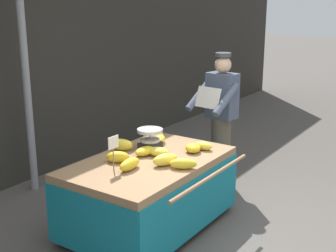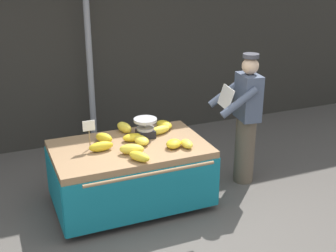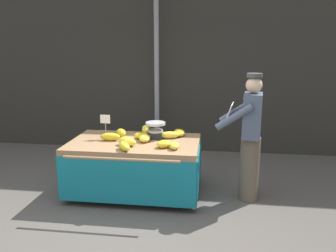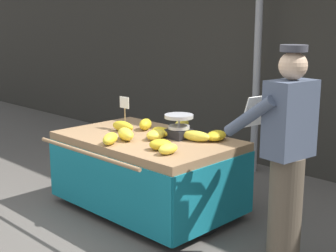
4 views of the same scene
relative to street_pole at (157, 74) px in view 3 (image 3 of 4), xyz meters
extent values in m
plane|color=#514C47|center=(0.10, -2.78, -1.53)|extent=(60.00, 60.00, 0.00)
cube|color=#2D2B26|center=(0.10, 0.42, 0.51)|extent=(16.00, 0.24, 4.09)
cylinder|color=gray|center=(0.00, 0.00, 0.00)|extent=(0.09, 0.09, 3.07)
cube|color=#93704C|center=(0.00, -1.84, -0.81)|extent=(1.77, 1.10, 0.08)
cylinder|color=black|center=(-0.81, -1.84, -1.18)|extent=(0.05, 0.71, 0.71)
cylinder|color=#B7B7BC|center=(-0.84, -1.84, -1.18)|extent=(0.01, 0.13, 0.13)
cylinder|color=black|center=(0.80, -1.84, -1.18)|extent=(0.05, 0.71, 0.71)
cylinder|color=#B7B7BC|center=(0.83, -1.84, -1.18)|extent=(0.01, 0.13, 0.13)
cylinder|color=#4C4742|center=(0.00, -1.37, -1.19)|extent=(0.05, 0.05, 0.69)
cube|color=#147284|center=(0.00, -2.39, -1.15)|extent=(1.77, 0.02, 0.60)
cube|color=#147284|center=(0.00, -1.29, -1.15)|extent=(1.77, 0.02, 0.60)
cube|color=#147284|center=(-0.89, -1.84, -1.15)|extent=(0.02, 1.10, 0.60)
cube|color=#147284|center=(0.88, -1.84, -1.15)|extent=(0.02, 1.10, 0.60)
cylinder|color=#93704C|center=(0.00, -2.57, -0.79)|extent=(1.42, 0.04, 0.04)
cube|color=black|center=(0.26, -1.66, -0.72)|extent=(0.20, 0.20, 0.09)
cylinder|color=#B7B7BC|center=(0.26, -1.66, -0.62)|extent=(0.02, 0.02, 0.11)
cylinder|color=#B7B7BC|center=(0.26, -1.66, -0.55)|extent=(0.28, 0.28, 0.04)
cylinder|color=#B7B7BC|center=(0.26, -1.66, -0.66)|extent=(0.21, 0.21, 0.03)
cylinder|color=#997A51|center=(-0.44, -1.75, -0.66)|extent=(0.01, 0.01, 0.22)
cube|color=white|center=(-0.44, -1.75, -0.49)|extent=(0.14, 0.01, 0.12)
ellipsoid|color=yellow|center=(0.59, -2.14, -0.72)|extent=(0.12, 0.20, 0.09)
ellipsoid|color=yellow|center=(-0.03, -2.28, -0.72)|extent=(0.24, 0.28, 0.10)
ellipsoid|color=gold|center=(-0.34, -1.86, -0.71)|extent=(0.29, 0.13, 0.11)
ellipsoid|color=gold|center=(0.45, -2.09, -0.72)|extent=(0.26, 0.25, 0.10)
ellipsoid|color=yellow|center=(-0.05, -2.07, -0.71)|extent=(0.30, 0.23, 0.12)
ellipsoid|color=yellow|center=(0.07, -1.42, -0.70)|extent=(0.19, 0.28, 0.13)
ellipsoid|color=gold|center=(0.58, -1.48, -0.72)|extent=(0.21, 0.28, 0.10)
ellipsoid|color=yellow|center=(0.45, -1.63, -0.72)|extent=(0.32, 0.19, 0.10)
ellipsoid|color=yellow|center=(0.14, -1.86, -0.72)|extent=(0.19, 0.25, 0.10)
ellipsoid|color=gold|center=(0.08, -1.73, -0.72)|extent=(0.27, 0.19, 0.09)
ellipsoid|color=gold|center=(-0.25, -1.64, -0.71)|extent=(0.23, 0.26, 0.11)
cylinder|color=brown|center=(1.57, -1.84, -1.09)|extent=(0.26, 0.26, 0.88)
cube|color=#475166|center=(1.57, -1.84, -0.36)|extent=(0.28, 0.41, 0.58)
sphere|color=#DBB28E|center=(1.57, -1.84, 0.03)|extent=(0.21, 0.21, 0.21)
cylinder|color=#3F3F47|center=(1.57, -1.84, 0.16)|extent=(0.20, 0.20, 0.05)
cylinder|color=#475166|center=(1.33, -2.02, -0.35)|extent=(0.49, 0.15, 0.37)
cylinder|color=#475166|center=(1.38, -1.61, -0.35)|extent=(0.49, 0.15, 0.37)
cube|color=silver|center=(1.27, -1.80, -0.34)|extent=(0.14, 0.35, 0.25)
camera|label=1|loc=(-3.49, -4.46, 0.77)|focal=48.23mm
camera|label=2|loc=(-1.41, -6.40, 1.30)|focal=47.87mm
camera|label=3|loc=(1.07, -6.31, 0.52)|focal=36.68mm
camera|label=4|loc=(3.38, -4.96, 0.35)|focal=51.34mm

